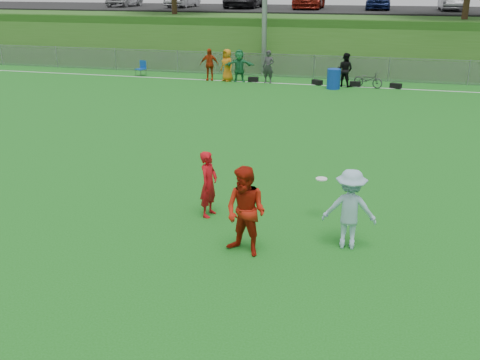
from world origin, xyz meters
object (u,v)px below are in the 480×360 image
(frisbee, at_px, (322,179))
(bicycle, at_px, (368,80))
(player_blue, at_px, (350,209))
(player_red_left, at_px, (209,184))
(recycling_bin, at_px, (334,79))
(player_red_center, at_px, (246,212))

(frisbee, relative_size, bicycle, 0.17)
(player_blue, bearing_deg, player_red_left, -16.68)
(recycling_bin, bearing_deg, bicycle, 25.83)
(player_red_center, xyz_separation_m, frisbee, (1.23, 2.08, 0.04))
(player_red_center, bearing_deg, player_red_left, 148.34)
(player_red_left, distance_m, player_blue, 3.30)
(recycling_bin, height_order, bicycle, recycling_bin)
(player_blue, distance_m, bicycle, 17.83)
(player_red_left, bearing_deg, player_red_center, -132.84)
(frisbee, distance_m, recycling_bin, 15.77)
(recycling_bin, bearing_deg, player_blue, -83.81)
(player_red_center, relative_size, bicycle, 1.18)
(player_red_left, distance_m, recycling_bin, 16.29)
(player_red_left, xyz_separation_m, recycling_bin, (1.36, 16.23, -0.28))
(player_red_center, relative_size, player_blue, 1.08)
(player_blue, xyz_separation_m, bicycle, (-0.18, 17.82, -0.43))
(player_red_left, bearing_deg, bicycle, -1.55)
(player_red_left, distance_m, frisbee, 2.55)
(player_red_left, xyz_separation_m, bicycle, (3.02, 17.04, -0.37))
(frisbee, xyz_separation_m, bicycle, (0.53, 16.53, -0.55))
(player_red_center, height_order, player_blue, player_red_center)
(player_red_left, height_order, player_blue, player_blue)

